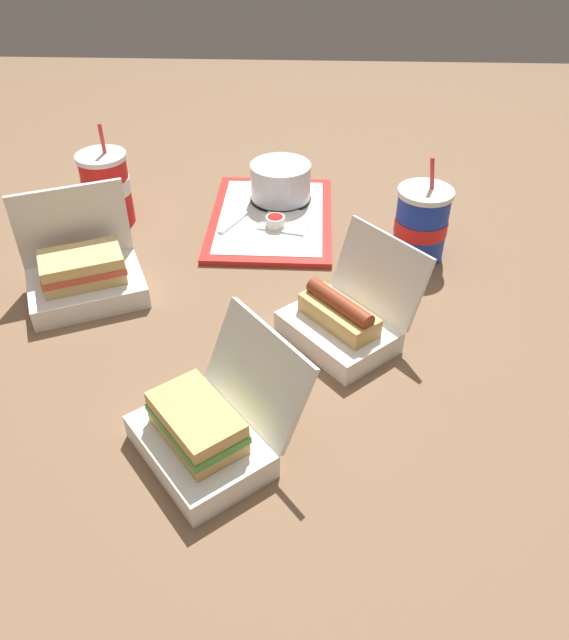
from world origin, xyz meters
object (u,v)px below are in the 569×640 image
(ketchup_cup, at_px, (275,221))
(plastic_fork, at_px, (235,221))
(clamshell_sandwich_right, at_px, (84,274))
(cake_container, at_px, (280,183))
(food_tray, at_px, (271,218))
(soda_cup_center, at_px, (421,223))
(soda_cup_right, at_px, (107,188))
(clamshell_hotdog_center, at_px, (343,320))
(clamshell_sandwich_front, at_px, (205,430))

(ketchup_cup, relative_size, plastic_fork, 0.36)
(clamshell_sandwich_right, bearing_deg, cake_container, -42.43)
(food_tray, relative_size, soda_cup_center, 1.84)
(soda_cup_right, bearing_deg, ketchup_cup, -95.05)
(food_tray, xyz_separation_m, cake_container, (0.07, -0.01, 0.05))
(cake_container, bearing_deg, soda_cup_right, 104.63)
(plastic_fork, xyz_separation_m, soda_cup_right, (0.02, 0.27, 0.06))
(ketchup_cup, distance_m, soda_cup_center, 0.30)
(food_tray, xyz_separation_m, plastic_fork, (-0.03, 0.08, 0.01))
(food_tray, relative_size, clamshell_hotdog_center, 1.49)
(plastic_fork, relative_size, clamshell_hotdog_center, 0.44)
(food_tray, relative_size, ketchup_cup, 9.30)
(food_tray, distance_m, clamshell_sandwich_right, 0.43)
(ketchup_cup, relative_size, clamshell_sandwich_front, 0.15)
(clamshell_sandwich_front, relative_size, clamshell_sandwich_right, 1.10)
(food_tray, bearing_deg, soda_cup_center, -112.75)
(ketchup_cup, distance_m, clamshell_sandwich_front, 0.60)
(cake_container, height_order, soda_cup_right, soda_cup_right)
(ketchup_cup, bearing_deg, cake_container, -1.30)
(clamshell_sandwich_front, bearing_deg, cake_container, -5.06)
(food_tray, distance_m, soda_cup_center, 0.33)
(soda_cup_center, bearing_deg, clamshell_sandwich_right, 104.85)
(soda_cup_center, bearing_deg, food_tray, 67.25)
(clamshell_sandwich_front, height_order, soda_cup_center, soda_cup_center)
(soda_cup_center, bearing_deg, soda_cup_right, 80.56)
(ketchup_cup, distance_m, clamshell_sandwich_right, 0.41)
(food_tray, relative_size, clamshell_sandwich_right, 1.53)
(clamshell_sandwich_front, xyz_separation_m, clamshell_hotdog_center, (0.25, -0.19, -0.00))
(soda_cup_center, distance_m, soda_cup_right, 0.65)
(cake_container, xyz_separation_m, ketchup_cup, (-0.12, 0.00, -0.03))
(ketchup_cup, relative_size, clamshell_sandwich_right, 0.16)
(clamshell_sandwich_right, relative_size, soda_cup_center, 1.20)
(plastic_fork, height_order, clamshell_sandwich_front, clamshell_sandwich_front)
(clamshell_hotdog_center, bearing_deg, cake_container, 15.14)
(soda_cup_right, bearing_deg, clamshell_sandwich_right, -174.58)
(food_tray, bearing_deg, plastic_fork, 114.35)
(plastic_fork, xyz_separation_m, clamshell_sandwich_front, (-0.61, -0.03, 0.03))
(clamshell_sandwich_right, xyz_separation_m, clamshell_hotdog_center, (-0.11, -0.46, -0.00))
(clamshell_sandwich_right, bearing_deg, soda_cup_right, 5.42)
(plastic_fork, distance_m, soda_cup_right, 0.28)
(food_tray, height_order, plastic_fork, plastic_fork)
(ketchup_cup, height_order, clamshell_sandwich_front, clamshell_sandwich_front)
(food_tray, xyz_separation_m, soda_cup_center, (-0.13, -0.30, 0.06))
(clamshell_sandwich_right, bearing_deg, ketchup_cup, -54.07)
(cake_container, distance_m, soda_cup_center, 0.35)
(clamshell_hotdog_center, bearing_deg, food_tray, 19.76)
(food_tray, height_order, soda_cup_right, soda_cup_right)
(soda_cup_center, bearing_deg, clamshell_hotdog_center, 149.70)
(ketchup_cup, xyz_separation_m, soda_cup_right, (0.03, 0.35, 0.05))
(food_tray, xyz_separation_m, clamshell_sandwich_right, (-0.29, 0.32, 0.04))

